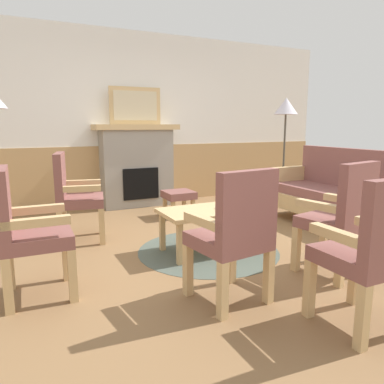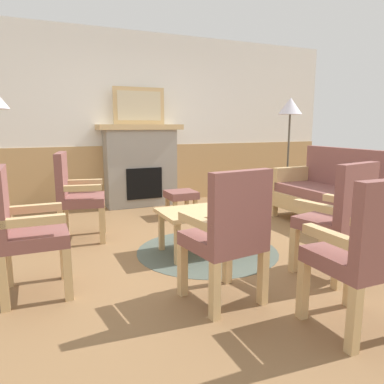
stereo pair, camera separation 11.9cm
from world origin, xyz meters
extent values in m
plane|color=olive|center=(0.00, 0.00, 0.00)|extent=(14.00, 14.00, 0.00)
cube|color=white|center=(0.00, 2.60, 1.35)|extent=(7.20, 0.12, 2.70)
cube|color=tan|center=(0.00, 2.53, 0.47)|extent=(7.20, 0.02, 0.95)
cube|color=gray|center=(0.00, 2.35, 0.60)|extent=(1.10, 0.36, 1.20)
cube|color=black|center=(0.00, 2.16, 0.38)|extent=(0.56, 0.02, 0.48)
cube|color=tan|center=(0.00, 2.35, 1.24)|extent=(1.30, 0.44, 0.08)
cube|color=tan|center=(0.00, 2.35, 1.56)|extent=(0.80, 0.03, 0.56)
cube|color=beige|center=(0.00, 2.33, 1.56)|extent=(0.68, 0.01, 0.44)
cube|color=tan|center=(1.52, 0.91, 0.08)|extent=(0.08, 0.08, 0.16)
cube|color=tan|center=(1.52, -0.77, 0.08)|extent=(0.08, 0.08, 0.16)
cube|color=tan|center=(2.12, 0.91, 0.08)|extent=(0.08, 0.08, 0.16)
cube|color=tan|center=(1.82, 0.07, 0.26)|extent=(0.70, 1.80, 0.20)
cube|color=brown|center=(1.82, 0.07, 0.42)|extent=(0.60, 1.70, 0.12)
cube|color=brown|center=(2.12, 0.07, 0.73)|extent=(0.10, 1.70, 0.50)
cube|color=tan|center=(1.82, 0.92, 0.53)|extent=(0.60, 0.10, 0.30)
cube|color=tan|center=(-0.42, -0.26, 0.20)|extent=(0.05, 0.05, 0.40)
cube|color=tan|center=(0.42, -0.26, 0.20)|extent=(0.05, 0.05, 0.40)
cube|color=tan|center=(-0.42, 0.18, 0.20)|extent=(0.05, 0.05, 0.40)
cube|color=tan|center=(0.42, 0.18, 0.20)|extent=(0.05, 0.05, 0.40)
cube|color=tan|center=(0.00, -0.04, 0.42)|extent=(0.96, 0.56, 0.04)
cylinder|color=#4C564C|center=(0.00, -0.04, 0.00)|extent=(1.44, 1.44, 0.01)
cube|color=navy|center=(0.18, -0.11, 0.46)|extent=(0.22, 0.14, 0.03)
cube|color=tan|center=(0.16, 1.27, 0.13)|extent=(0.05, 0.05, 0.26)
cube|color=tan|center=(0.46, 1.27, 0.13)|extent=(0.05, 0.05, 0.26)
cube|color=tan|center=(0.16, 1.57, 0.13)|extent=(0.05, 0.05, 0.26)
cube|color=tan|center=(0.46, 1.57, 0.13)|extent=(0.05, 0.05, 0.26)
cube|color=brown|center=(0.31, 1.42, 0.31)|extent=(0.40, 0.40, 0.10)
cube|color=tan|center=(-1.39, -0.15, 0.20)|extent=(0.06, 0.06, 0.40)
cube|color=tan|center=(-1.40, -0.57, 0.20)|extent=(0.06, 0.06, 0.40)
cube|color=tan|center=(-1.81, -0.14, 0.20)|extent=(0.06, 0.06, 0.40)
cube|color=tan|center=(-1.82, -0.56, 0.20)|extent=(0.06, 0.06, 0.40)
cube|color=brown|center=(-1.61, -0.36, 0.45)|extent=(0.49, 0.49, 0.10)
cube|color=brown|center=(-1.81, -0.35, 0.74)|extent=(0.09, 0.48, 0.48)
cube|color=tan|center=(-1.60, -0.15, 0.62)|extent=(0.44, 0.08, 0.06)
cube|color=tan|center=(-1.61, -0.56, 0.62)|extent=(0.44, 0.08, 0.06)
cube|color=tan|center=(-0.85, 1.05, 0.20)|extent=(0.07, 0.07, 0.40)
cube|color=tan|center=(-0.93, 0.64, 0.20)|extent=(0.07, 0.07, 0.40)
cube|color=tan|center=(-1.26, 1.14, 0.20)|extent=(0.07, 0.07, 0.40)
cube|color=tan|center=(-1.34, 0.73, 0.20)|extent=(0.07, 0.07, 0.40)
cube|color=brown|center=(-1.10, 0.89, 0.45)|extent=(0.57, 0.57, 0.10)
cube|color=brown|center=(-1.29, 0.93, 0.74)|extent=(0.17, 0.49, 0.48)
cube|color=tan|center=(-1.06, 1.09, 0.62)|extent=(0.45, 0.16, 0.06)
cube|color=tan|center=(-1.14, 0.69, 0.62)|extent=(0.45, 0.16, 0.06)
cube|color=tan|center=(0.45, -0.82, 0.20)|extent=(0.07, 0.07, 0.40)
cube|color=tan|center=(0.86, -0.74, 0.20)|extent=(0.07, 0.07, 0.40)
cube|color=tan|center=(0.54, -1.23, 0.20)|extent=(0.07, 0.07, 0.40)
cube|color=tan|center=(0.95, -1.15, 0.20)|extent=(0.07, 0.07, 0.40)
cube|color=brown|center=(0.70, -0.98, 0.45)|extent=(0.57, 0.57, 0.10)
cube|color=brown|center=(0.74, -1.18, 0.74)|extent=(0.49, 0.17, 0.48)
cube|color=tan|center=(0.50, -1.02, 0.62)|extent=(0.16, 0.45, 0.06)
cube|color=tan|center=(0.90, -0.94, 0.62)|extent=(0.16, 0.45, 0.06)
cube|color=tan|center=(-0.61, -0.84, 0.20)|extent=(0.07, 0.07, 0.40)
cube|color=tan|center=(-0.19, -0.78, 0.20)|extent=(0.07, 0.07, 0.40)
cube|color=tan|center=(-0.55, -1.25, 0.20)|extent=(0.07, 0.07, 0.40)
cube|color=tan|center=(-0.13, -1.20, 0.20)|extent=(0.07, 0.07, 0.40)
cube|color=brown|center=(-0.37, -1.02, 0.45)|extent=(0.54, 0.54, 0.10)
cube|color=brown|center=(-0.34, -1.22, 0.74)|extent=(0.49, 0.14, 0.48)
cube|color=tan|center=(-0.57, -1.05, 0.62)|extent=(0.13, 0.45, 0.06)
cube|color=tan|center=(-0.17, -0.99, 0.62)|extent=(0.13, 0.45, 0.06)
cube|color=tan|center=(-0.01, -1.47, 0.20)|extent=(0.06, 0.06, 0.40)
cube|color=tan|center=(0.41, -1.47, 0.20)|extent=(0.06, 0.06, 0.40)
cube|color=tan|center=(-0.01, -1.89, 0.20)|extent=(0.06, 0.06, 0.40)
cube|color=brown|center=(0.20, -1.68, 0.45)|extent=(0.48, 0.48, 0.10)
cube|color=tan|center=(0.00, -1.68, 0.62)|extent=(0.07, 0.44, 0.06)
cylinder|color=#332D28|center=(2.08, 1.35, 0.01)|extent=(0.24, 0.24, 0.03)
cylinder|color=#4C473D|center=(2.08, 1.35, 0.73)|extent=(0.03, 0.03, 1.40)
cone|color=silver|center=(2.08, 1.35, 1.55)|extent=(0.36, 0.36, 0.25)
cylinder|color=#332D28|center=(-1.92, 0.96, 0.01)|extent=(0.24, 0.24, 0.03)
camera|label=1|loc=(-1.70, -3.19, 1.27)|focal=34.20mm
camera|label=2|loc=(-1.59, -3.24, 1.27)|focal=34.20mm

